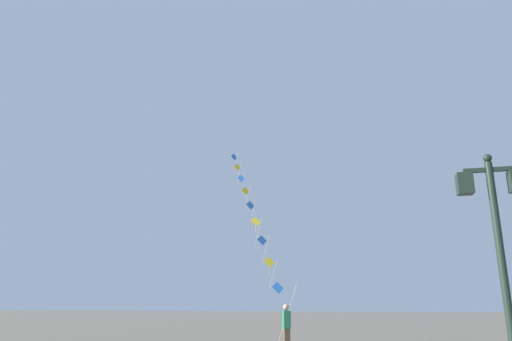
# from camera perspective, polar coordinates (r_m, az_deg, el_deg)

# --- Properties ---
(twin_lantern_lamp_post) EXTENTS (1.19, 0.28, 4.47)m
(twin_lantern_lamp_post) POSITION_cam_1_polar(r_m,az_deg,el_deg) (9.72, 27.06, -5.95)
(twin_lantern_lamp_post) COLOR #1E2D23
(twin_lantern_lamp_post) RESTS_ON ground_plane
(kite_train) EXTENTS (6.61, 14.09, 12.32)m
(kite_train) POSITION_cam_1_polar(r_m,az_deg,el_deg) (26.71, -0.39, -5.14)
(kite_train) COLOR brown
(kite_train) RESTS_ON ground_plane
(kite_flyer) EXTENTS (0.37, 0.62, 1.71)m
(kite_flyer) POSITION_cam_1_polar(r_m,az_deg,el_deg) (17.36, 3.70, -18.43)
(kite_flyer) COLOR brown
(kite_flyer) RESTS_ON ground_plane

